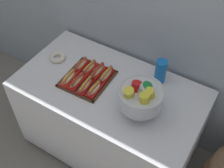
{
  "coord_description": "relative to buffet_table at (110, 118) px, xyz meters",
  "views": [
    {
      "loc": [
        0.77,
        -1.22,
        2.37
      ],
      "look_at": [
        0.03,
        -0.01,
        0.85
      ],
      "focal_mm": 46.85,
      "sensor_mm": 36.0,
      "label": 1
    }
  ],
  "objects": [
    {
      "name": "ground_plane",
      "position": [
        0.0,
        0.0,
        -0.41
      ],
      "size": [
        10.0,
        10.0,
        0.0
      ],
      "primitive_type": "plane",
      "color": "gray"
    },
    {
      "name": "buffet_table",
      "position": [
        0.0,
        0.0,
        0.0
      ],
      "size": [
        1.4,
        0.77,
        0.79
      ],
      "color": "silver",
      "rests_on": "ground_plane"
    },
    {
      "name": "serving_tray",
      "position": [
        -0.18,
        -0.02,
        0.38
      ],
      "size": [
        0.34,
        0.37,
        0.01
      ],
      "color": "#472B19",
      "rests_on": "buffet_table"
    },
    {
      "name": "hot_dog_0",
      "position": [
        -0.29,
        -0.1,
        0.41
      ],
      "size": [
        0.08,
        0.18,
        0.06
      ],
      "color": "red",
      "rests_on": "serving_tray"
    },
    {
      "name": "hot_dog_1",
      "position": [
        -0.22,
        -0.1,
        0.41
      ],
      "size": [
        0.06,
        0.17,
        0.06
      ],
      "color": "red",
      "rests_on": "serving_tray"
    },
    {
      "name": "hot_dog_2",
      "position": [
        -0.14,
        -0.1,
        0.41
      ],
      "size": [
        0.07,
        0.18,
        0.06
      ],
      "color": "red",
      "rests_on": "serving_tray"
    },
    {
      "name": "hot_dog_3",
      "position": [
        -0.07,
        -0.09,
        0.41
      ],
      "size": [
        0.07,
        0.15,
        0.06
      ],
      "color": "red",
      "rests_on": "serving_tray"
    },
    {
      "name": "hot_dog_4",
      "position": [
        -0.3,
        0.06,
        0.41
      ],
      "size": [
        0.06,
        0.16,
        0.06
      ],
      "color": "red",
      "rests_on": "serving_tray"
    },
    {
      "name": "hot_dog_5",
      "position": [
        -0.22,
        0.07,
        0.41
      ],
      "size": [
        0.06,
        0.16,
        0.06
      ],
      "color": "red",
      "rests_on": "serving_tray"
    },
    {
      "name": "hot_dog_6",
      "position": [
        -0.15,
        0.07,
        0.41
      ],
      "size": [
        0.06,
        0.17,
        0.06
      ],
      "color": "red",
      "rests_on": "serving_tray"
    },
    {
      "name": "hot_dog_7",
      "position": [
        -0.07,
        0.07,
        0.41
      ],
      "size": [
        0.07,
        0.18,
        0.06
      ],
      "color": "#B21414",
      "rests_on": "serving_tray"
    },
    {
      "name": "punch_bowl",
      "position": [
        0.29,
        -0.08,
        0.53
      ],
      "size": [
        0.3,
        0.3,
        0.27
      ],
      "color": "silver",
      "rests_on": "buffet_table"
    },
    {
      "name": "cup_stack",
      "position": [
        0.28,
        0.26,
        0.47
      ],
      "size": [
        0.08,
        0.08,
        0.19
      ],
      "color": "blue",
      "rests_on": "buffet_table"
    },
    {
      "name": "donut",
      "position": [
        -0.52,
        0.05,
        0.39
      ],
      "size": [
        0.13,
        0.13,
        0.04
      ],
      "color": "silver",
      "rests_on": "buffet_table"
    }
  ]
}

